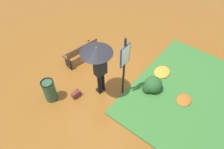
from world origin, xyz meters
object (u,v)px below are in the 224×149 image
(info_sign_post, at_px, (125,62))
(park_bench, at_px, (81,51))
(handbag, at_px, (76,94))
(trash_bin, at_px, (50,90))
(person_with_umbrella, at_px, (98,59))

(info_sign_post, xyz_separation_m, park_bench, (-0.32, -2.30, -1.04))
(handbag, height_order, trash_bin, trash_bin)
(trash_bin, bearing_deg, info_sign_post, 134.82)
(person_with_umbrella, distance_m, info_sign_post, 0.79)
(person_with_umbrella, distance_m, trash_bin, 1.99)
(person_with_umbrella, bearing_deg, info_sign_post, 128.03)
(info_sign_post, distance_m, handbag, 2.07)
(handbag, distance_m, trash_bin, 0.87)
(info_sign_post, height_order, handbag, info_sign_post)
(person_with_umbrella, height_order, trash_bin, person_with_umbrella)
(person_with_umbrella, xyz_separation_m, trash_bin, (1.22, -1.10, -1.13))
(handbag, xyz_separation_m, park_bench, (-1.46, -1.18, 0.28))
(park_bench, xyz_separation_m, trash_bin, (2.02, 0.59, 0.02))
(trash_bin, bearing_deg, person_with_umbrella, 138.03)
(person_with_umbrella, bearing_deg, park_bench, -115.48)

